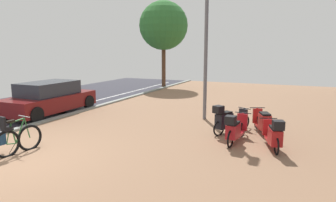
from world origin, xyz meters
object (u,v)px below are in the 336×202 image
(scooter_far, at_px, (235,129))
(scooter_extra, at_px, (274,135))
(scooter_mid, at_px, (263,122))
(parked_car_near, at_px, (49,98))
(street_tree, at_px, (164,26))
(lamp_post, at_px, (206,29))
(bicycle_foreground, at_px, (16,139))
(scooter_near, at_px, (227,120))

(scooter_far, relative_size, scooter_extra, 1.09)
(scooter_mid, distance_m, scooter_far, 1.52)
(parked_car_near, height_order, street_tree, street_tree)
(scooter_mid, distance_m, lamp_post, 4.15)
(bicycle_foreground, relative_size, scooter_far, 0.78)
(scooter_mid, bearing_deg, scooter_far, -114.81)
(scooter_far, relative_size, parked_car_near, 0.44)
(scooter_extra, height_order, parked_car_near, parked_car_near)
(scooter_near, height_order, scooter_mid, scooter_near)
(scooter_near, relative_size, scooter_extra, 1.01)
(scooter_near, bearing_deg, bicycle_foreground, -138.56)
(parked_car_near, xyz_separation_m, lamp_post, (6.56, 1.65, 2.89))
(bicycle_foreground, height_order, parked_car_near, parked_car_near)
(scooter_extra, bearing_deg, scooter_mid, 107.06)
(scooter_near, bearing_deg, lamp_post, 127.65)
(parked_car_near, distance_m, street_tree, 10.99)
(bicycle_foreground, height_order, scooter_near, bicycle_foreground)
(scooter_near, relative_size, scooter_mid, 1.06)
(scooter_far, bearing_deg, scooter_near, 114.51)
(bicycle_foreground, height_order, scooter_far, bicycle_foreground)
(scooter_extra, distance_m, street_tree, 14.85)
(bicycle_foreground, bearing_deg, street_tree, 98.80)
(scooter_mid, bearing_deg, scooter_near, -159.95)
(scooter_mid, bearing_deg, bicycle_foreground, -141.78)
(bicycle_foreground, xyz_separation_m, parked_car_near, (-3.07, 4.26, 0.26))
(bicycle_foreground, bearing_deg, scooter_extra, 26.10)
(scooter_extra, distance_m, parked_car_near, 9.48)
(scooter_mid, bearing_deg, parked_car_near, -177.66)
(street_tree, bearing_deg, bicycle_foreground, -81.20)
(lamp_post, distance_m, street_tree, 10.41)
(bicycle_foreground, distance_m, scooter_near, 6.39)
(scooter_near, relative_size, scooter_far, 0.93)
(lamp_post, bearing_deg, bicycle_foreground, -120.58)
(scooter_near, height_order, street_tree, street_tree)
(scooter_far, distance_m, lamp_post, 4.46)
(bicycle_foreground, xyz_separation_m, street_tree, (-2.25, 14.55, 4.03))
(scooter_far, relative_size, lamp_post, 0.28)
(parked_car_near, xyz_separation_m, street_tree, (0.82, 10.29, 3.77))
(scooter_far, xyz_separation_m, scooter_extra, (1.10, -0.14, -0.00))
(parked_car_near, distance_m, lamp_post, 7.36)
(bicycle_foreground, height_order, scooter_extra, bicycle_foreground)
(scooter_near, bearing_deg, street_tree, 124.30)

